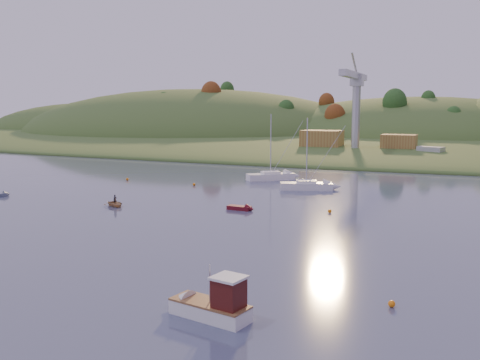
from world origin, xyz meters
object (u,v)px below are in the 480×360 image
at_px(grey_dinghy, 2,195).
at_px(sailboat_near, 271,176).
at_px(red_tender, 244,208).
at_px(canoe, 115,204).
at_px(fishing_boat, 205,303).
at_px(sailboat_far, 306,185).

bearing_deg(grey_dinghy, sailboat_near, -17.95).
xyz_separation_m(red_tender, grey_dinghy, (-39.05, -4.54, -0.02)).
bearing_deg(canoe, fishing_boat, -103.06).
bearing_deg(sailboat_near, sailboat_far, -82.71).
bearing_deg(sailboat_far, fishing_boat, -100.58).
bearing_deg(fishing_boat, sailboat_far, -69.37).
height_order(fishing_boat, grey_dinghy, fishing_boat).
bearing_deg(canoe, red_tender, -42.86).
bearing_deg(fishing_boat, grey_dinghy, -19.59).
bearing_deg(red_tender, fishing_boat, -67.95).
height_order(fishing_boat, red_tender, fishing_boat).
distance_m(canoe, grey_dinghy, 21.34).
xyz_separation_m(sailboat_near, grey_dinghy, (-32.09, -34.11, -0.55)).
bearing_deg(sailboat_near, fishing_boat, -113.67).
relative_size(sailboat_far, canoe, 3.37).
relative_size(canoe, red_tender, 0.92).
height_order(canoe, grey_dinghy, grey_dinghy).
distance_m(fishing_boat, sailboat_near, 67.21).
xyz_separation_m(sailboat_near, canoe, (-10.75, -34.12, -0.43)).
xyz_separation_m(sailboat_near, sailboat_far, (9.64, -8.93, -0.02)).
relative_size(sailboat_far, red_tender, 3.10).
bearing_deg(grey_dinghy, canoe, -64.72).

